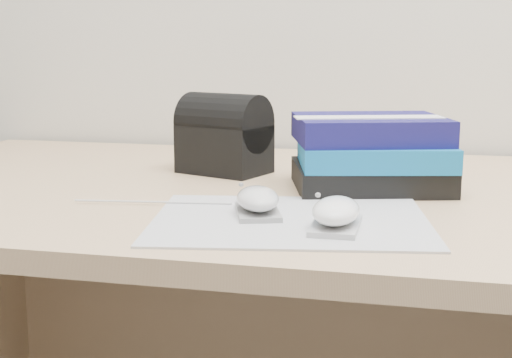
% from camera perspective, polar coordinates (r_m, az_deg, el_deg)
% --- Properties ---
extents(desk, '(1.60, 0.80, 0.73)m').
position_cam_1_polar(desk, '(1.23, 6.15, -11.03)').
color(desk, tan).
rests_on(desk, ground).
extents(mousepad, '(0.38, 0.32, 0.00)m').
position_cam_1_polar(mousepad, '(0.90, 2.76, -3.30)').
color(mousepad, '#97989F').
rests_on(mousepad, desk).
extents(mouse_rear, '(0.08, 0.11, 0.04)m').
position_cam_1_polar(mouse_rear, '(0.92, 0.14, -1.76)').
color(mouse_rear, gray).
rests_on(mouse_rear, mousepad).
extents(mouse_front, '(0.06, 0.10, 0.04)m').
position_cam_1_polar(mouse_front, '(0.85, 6.41, -2.74)').
color(mouse_front, '#AEAEB1').
rests_on(mouse_front, mousepad).
extents(usb_cable, '(0.22, 0.03, 0.00)m').
position_cam_1_polar(usb_cable, '(0.99, -8.27, -1.83)').
color(usb_cable, silver).
rests_on(usb_cable, mousepad).
extents(book_stack, '(0.27, 0.23, 0.11)m').
position_cam_1_polar(book_stack, '(1.10, 9.18, 2.05)').
color(book_stack, black).
rests_on(book_stack, desk).
extents(pouch, '(0.17, 0.14, 0.14)m').
position_cam_1_polar(pouch, '(1.22, -2.56, 3.58)').
color(pouch, black).
rests_on(pouch, desk).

